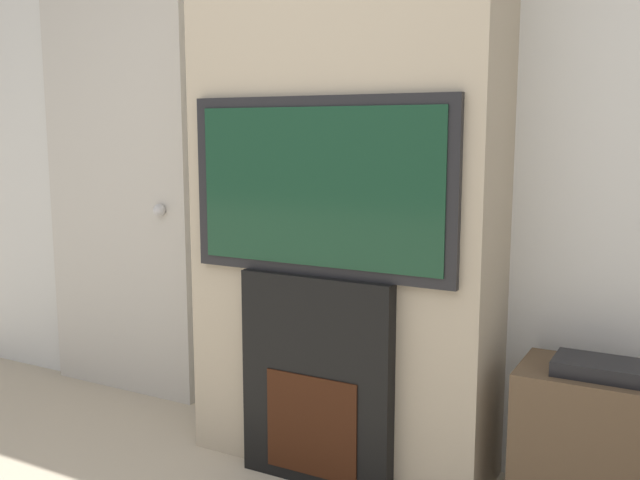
# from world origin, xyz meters

# --- Properties ---
(wall_back) EXTENTS (6.00, 0.06, 2.70)m
(wall_back) POSITION_xyz_m (0.00, 2.03, 1.35)
(wall_back) COLOR silver
(wall_back) RESTS_ON ground_plane
(chimney_breast) EXTENTS (1.23, 0.40, 2.70)m
(chimney_breast) POSITION_xyz_m (0.00, 1.80, 1.35)
(chimney_breast) COLOR tan
(chimney_breast) RESTS_ON ground_plane
(fireplace) EXTENTS (0.62, 0.15, 0.82)m
(fireplace) POSITION_xyz_m (0.00, 1.60, 0.41)
(fireplace) COLOR black
(fireplace) RESTS_ON ground_plane
(television) EXTENTS (1.08, 0.07, 0.66)m
(television) POSITION_xyz_m (0.00, 1.60, 1.15)
(television) COLOR black
(television) RESTS_ON fireplace
(media_stand) EXTENTS (0.52, 0.34, 0.61)m
(media_stand) POSITION_xyz_m (0.99, 1.76, 0.29)
(media_stand) COLOR brown
(media_stand) RESTS_ON ground_plane
(entry_door) EXTENTS (0.92, 0.09, 2.03)m
(entry_door) POSITION_xyz_m (-1.39, 1.97, 1.02)
(entry_door) COLOR #BCB7AD
(entry_door) RESTS_ON ground_plane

